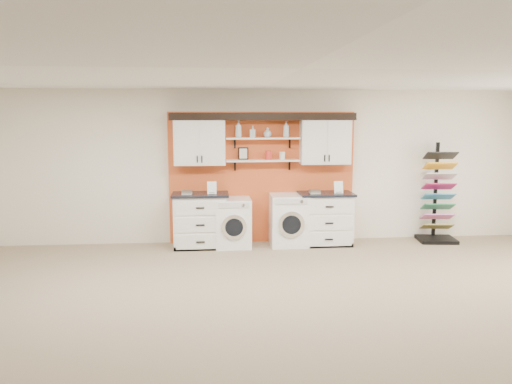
{
  "coord_description": "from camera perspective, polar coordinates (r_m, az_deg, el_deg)",
  "views": [
    {
      "loc": [
        -0.92,
        -5.12,
        2.32
      ],
      "look_at": [
        -0.26,
        2.3,
        1.19
      ],
      "focal_mm": 35.0,
      "sensor_mm": 36.0,
      "label": 1
    }
  ],
  "objects": [
    {
      "name": "picture_frame",
      "position": [
        9.01,
        -1.46,
        4.42
      ],
      "size": [
        0.18,
        0.02,
        0.22
      ],
      "color": "black",
      "rests_on": "shelf_lower"
    },
    {
      "name": "crown_molding",
      "position": [
        8.98,
        0.8,
        8.7
      ],
      "size": [
        3.3,
        0.41,
        0.13
      ],
      "color": "black",
      "rests_on": "wall_back"
    },
    {
      "name": "base_cabinet_right",
      "position": [
        9.18,
        7.92,
        -3.02
      ],
      "size": [
        0.97,
        0.66,
        0.95
      ],
      "color": "white",
      "rests_on": "floor"
    },
    {
      "name": "base_cabinet_left",
      "position": [
        8.95,
        -6.34,
        -3.23
      ],
      "size": [
        0.99,
        0.66,
        0.97
      ],
      "color": "white",
      "rests_on": "floor"
    },
    {
      "name": "soap_bottle_b",
      "position": [
        8.95,
        -0.37,
        6.92
      ],
      "size": [
        0.11,
        0.12,
        0.21
      ],
      "primitive_type": "imported",
      "rotation": [
        0.0,
        0.0,
        -0.24
      ],
      "color": "silver",
      "rests_on": "shelf_upper"
    },
    {
      "name": "canister_red",
      "position": [
        9.0,
        1.43,
        4.22
      ],
      "size": [
        0.11,
        0.11,
        0.16
      ],
      "primitive_type": "cylinder",
      "color": "red",
      "rests_on": "shelf_lower"
    },
    {
      "name": "floor",
      "position": [
        5.69,
        4.82,
        -15.44
      ],
      "size": [
        10.0,
        10.0,
        0.0
      ],
      "primitive_type": "plane",
      "color": "gray",
      "rests_on": "ground"
    },
    {
      "name": "soap_bottle_a",
      "position": [
        8.93,
        -2.01,
        7.21
      ],
      "size": [
        0.15,
        0.16,
        0.3
      ],
      "primitive_type": "imported",
      "rotation": [
        0.0,
        0.0,
        2.71
      ],
      "color": "silver",
      "rests_on": "shelf_upper"
    },
    {
      "name": "dryer",
      "position": [
        9.05,
        3.74,
        -3.2
      ],
      "size": [
        0.66,
        0.71,
        0.93
      ],
      "color": "white",
      "rests_on": "floor"
    },
    {
      "name": "upper_cabinet_right",
      "position": [
        9.15,
        7.89,
        5.82
      ],
      "size": [
        0.9,
        0.35,
        0.84
      ],
      "color": "white",
      "rests_on": "wall_back"
    },
    {
      "name": "ceiling",
      "position": [
        5.22,
        5.22,
        13.88
      ],
      "size": [
        10.0,
        10.0,
        0.0
      ],
      "primitive_type": "plane",
      "rotation": [
        3.14,
        0.0,
        0.0
      ],
      "color": "white",
      "rests_on": "wall_back"
    },
    {
      "name": "wall_back",
      "position": [
        9.21,
        0.66,
        2.92
      ],
      "size": [
        10.0,
        0.0,
        10.0
      ],
      "primitive_type": "plane",
      "rotation": [
        1.57,
        0.0,
        0.0
      ],
      "color": "silver",
      "rests_on": "floor"
    },
    {
      "name": "accent_panel",
      "position": [
        9.2,
        0.68,
        1.66
      ],
      "size": [
        3.4,
        0.07,
        2.4
      ],
      "primitive_type": "cube",
      "color": "#CA4F22",
      "rests_on": "wall_back"
    },
    {
      "name": "soap_bottle_d",
      "position": [
        9.02,
        3.46,
        7.19
      ],
      "size": [
        0.15,
        0.15,
        0.29
      ],
      "primitive_type": "imported",
      "rotation": [
        0.0,
        0.0,
        2.09
      ],
      "color": "silver",
      "rests_on": "shelf_upper"
    },
    {
      "name": "washer",
      "position": [
        8.96,
        -2.62,
        -3.49
      ],
      "size": [
        0.62,
        0.71,
        0.87
      ],
      "color": "white",
      "rests_on": "floor"
    },
    {
      "name": "upper_cabinet_left",
      "position": [
        8.92,
        -6.47,
        5.77
      ],
      "size": [
        0.9,
        0.35,
        0.84
      ],
      "color": "white",
      "rests_on": "wall_back"
    },
    {
      "name": "shelf_upper",
      "position": [
        8.97,
        0.8,
        6.16
      ],
      "size": [
        1.32,
        0.28,
        0.03
      ],
      "primitive_type": "cube",
      "color": "white",
      "rests_on": "wall_back"
    },
    {
      "name": "canister_cream",
      "position": [
        9.03,
        3.01,
        4.17
      ],
      "size": [
        0.1,
        0.1,
        0.14
      ],
      "primitive_type": "cylinder",
      "color": "silver",
      "rests_on": "shelf_lower"
    },
    {
      "name": "shelf_lower",
      "position": [
        9.0,
        0.79,
        3.62
      ],
      "size": [
        1.32,
        0.28,
        0.03
      ],
      "primitive_type": "cube",
      "color": "white",
      "rests_on": "wall_back"
    },
    {
      "name": "soap_bottle_c",
      "position": [
        8.98,
        1.33,
        6.83
      ],
      "size": [
        0.19,
        0.19,
        0.18
      ],
      "primitive_type": "imported",
      "rotation": [
        0.0,
        0.0,
        -0.49
      ],
      "color": "silver",
      "rests_on": "shelf_upper"
    },
    {
      "name": "sample_rack",
      "position": [
        9.89,
        20.01,
        -2.08
      ],
      "size": [
        0.74,
        0.64,
        1.84
      ],
      "rotation": [
        0.0,
        0.0,
        -0.13
      ],
      "color": "black",
      "rests_on": "floor"
    }
  ]
}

